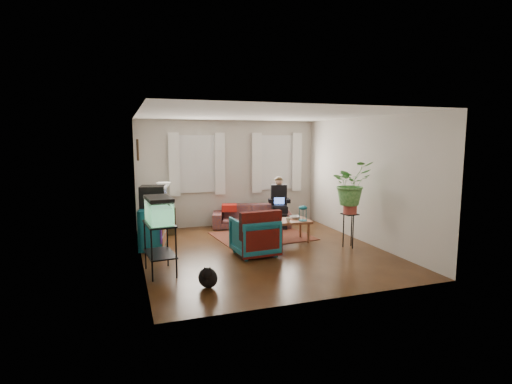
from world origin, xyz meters
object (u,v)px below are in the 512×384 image
object	(u,v)px
side_table	(165,220)
armchair	(255,234)
aquarium_stand	(160,248)
coffee_table	(283,231)
dresser	(153,227)
sofa	(252,212)
plant_stand	(349,230)

from	to	relation	value
side_table	armchair	world-z (taller)	armchair
side_table	armchair	distance (m)	2.64
side_table	aquarium_stand	size ratio (longest dim) A/B	0.75
side_table	coffee_table	xyz separation A→B (m)	(2.28, -1.52, -0.08)
side_table	aquarium_stand	distance (m)	2.75
aquarium_stand	side_table	bearing A→B (deg)	77.43
side_table	dresser	size ratio (longest dim) A/B	0.70
dresser	sofa	bearing A→B (deg)	35.62
dresser	armchair	world-z (taller)	dresser
side_table	coffee_table	world-z (taller)	side_table
sofa	plant_stand	size ratio (longest dim) A/B	2.74
aquarium_stand	coffee_table	world-z (taller)	aquarium_stand
dresser	coffee_table	bearing A→B (deg)	1.64
armchair	aquarium_stand	bearing A→B (deg)	11.51
aquarium_stand	coffee_table	xyz separation A→B (m)	(2.63, 1.21, -0.18)
side_table	sofa	bearing A→B (deg)	0.68
sofa	plant_stand	bearing A→B (deg)	-46.08
dresser	armchair	bearing A→B (deg)	-21.85
sofa	aquarium_stand	size ratio (longest dim) A/B	2.27
coffee_table	plant_stand	bearing A→B (deg)	-33.23
coffee_table	dresser	bearing A→B (deg)	173.77
dresser	aquarium_stand	distance (m)	1.68
side_table	coffee_table	bearing A→B (deg)	-33.65
aquarium_stand	armchair	distance (m)	1.84
sofa	dresser	size ratio (longest dim) A/B	2.12
dresser	aquarium_stand	world-z (taller)	aquarium_stand
side_table	dresser	xyz separation A→B (m)	(-0.34, -1.04, 0.09)
sofa	plant_stand	distance (m)	2.69
sofa	dresser	xyz separation A→B (m)	(-2.43, -1.07, 0.03)
sofa	plant_stand	xyz separation A→B (m)	(1.28, -2.37, -0.03)
side_table	armchair	xyz separation A→B (m)	(1.42, -2.22, 0.08)
aquarium_stand	armchair	xyz separation A→B (m)	(1.77, 0.50, -0.02)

